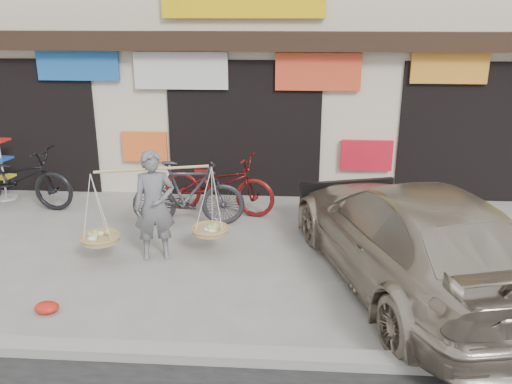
# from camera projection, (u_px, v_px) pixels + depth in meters

# --- Properties ---
(ground) EXTENTS (70.00, 70.00, 0.00)m
(ground) POSITION_uv_depth(u_px,v_px,m) (223.00, 274.00, 7.79)
(ground) COLOR gray
(ground) RESTS_ON ground
(kerb) EXTENTS (70.00, 0.25, 0.12)m
(kerb) POSITION_uv_depth(u_px,v_px,m) (200.00, 354.00, 5.89)
(kerb) COLOR gray
(kerb) RESTS_ON ground
(shophouse_block) EXTENTS (14.00, 6.32, 7.00)m
(shophouse_block) POSITION_uv_depth(u_px,v_px,m) (255.00, 16.00, 12.74)
(shophouse_block) COLOR beige
(shophouse_block) RESTS_ON ground
(street_vendor) EXTENTS (2.14, 0.99, 1.68)m
(street_vendor) POSITION_uv_depth(u_px,v_px,m) (155.00, 210.00, 8.06)
(street_vendor) COLOR slate
(street_vendor) RESTS_ON ground
(bike_0) EXTENTS (2.30, 0.99, 1.18)m
(bike_0) POSITION_uv_depth(u_px,v_px,m) (17.00, 178.00, 10.19)
(bike_0) COLOR black
(bike_0) RESTS_ON ground
(bike_1) EXTENTS (1.99, 0.73, 1.17)m
(bike_1) POSITION_uv_depth(u_px,v_px,m) (188.00, 194.00, 9.36)
(bike_1) COLOR #2F2E34
(bike_1) RESTS_ON ground
(bike_2) EXTENTS (2.27, 1.22, 1.13)m
(bike_2) POSITION_uv_depth(u_px,v_px,m) (218.00, 183.00, 9.96)
(bike_2) COLOR #621010
(bike_2) RESTS_ON ground
(suv) EXTENTS (3.33, 5.39, 1.46)m
(suv) POSITION_uv_depth(u_px,v_px,m) (411.00, 236.00, 7.26)
(suv) COLOR #A49684
(suv) RESTS_ON ground
(display_rack) EXTENTS (0.40, 0.40, 1.47)m
(display_rack) POSITION_uv_depth(u_px,v_px,m) (2.00, 170.00, 10.69)
(display_rack) COLOR silver
(display_rack) RESTS_ON ground
(red_bag) EXTENTS (0.31, 0.25, 0.14)m
(red_bag) POSITION_uv_depth(u_px,v_px,m) (47.00, 307.00, 6.79)
(red_bag) COLOR red
(red_bag) RESTS_ON ground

